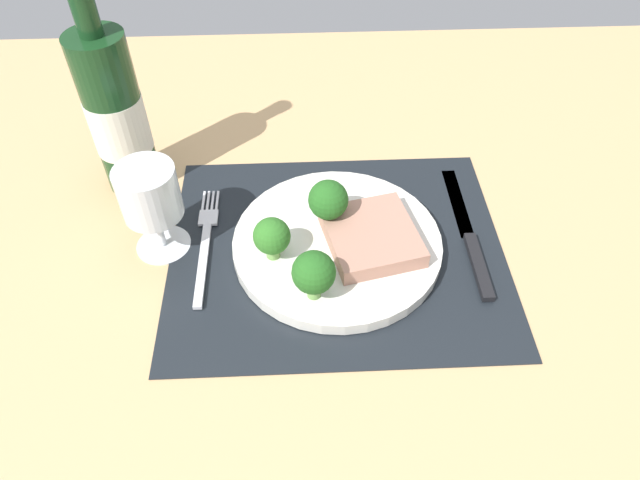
% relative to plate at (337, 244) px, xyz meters
% --- Properties ---
extents(ground_plane, '(1.40, 1.10, 0.03)m').
position_rel_plate_xyz_m(ground_plane, '(0.00, 0.00, -0.03)').
color(ground_plane, tan).
extents(placemat, '(0.41, 0.34, 0.00)m').
position_rel_plate_xyz_m(placemat, '(0.00, 0.00, -0.01)').
color(placemat, black).
rests_on(placemat, ground_plane).
extents(plate, '(0.25, 0.25, 0.02)m').
position_rel_plate_xyz_m(plate, '(0.00, 0.00, 0.00)').
color(plate, silver).
rests_on(plate, placemat).
extents(steak, '(0.12, 0.13, 0.02)m').
position_rel_plate_xyz_m(steak, '(0.04, -0.01, 0.02)').
color(steak, tan).
rests_on(steak, plate).
extents(broccoli_center, '(0.05, 0.05, 0.07)m').
position_rel_plate_xyz_m(broccoli_center, '(-0.01, 0.02, 0.05)').
color(broccoli_center, '#5B8942').
rests_on(broccoli_center, plate).
extents(broccoli_front_edge, '(0.05, 0.05, 0.06)m').
position_rel_plate_xyz_m(broccoli_front_edge, '(-0.03, -0.08, 0.05)').
color(broccoli_front_edge, '#6B994C').
rests_on(broccoli_front_edge, plate).
extents(broccoli_back_left, '(0.04, 0.04, 0.05)m').
position_rel_plate_xyz_m(broccoli_back_left, '(-0.08, -0.02, 0.04)').
color(broccoli_back_left, '#6B994C').
rests_on(broccoli_back_left, plate).
extents(fork, '(0.02, 0.19, 0.01)m').
position_rel_plate_xyz_m(fork, '(-0.16, 0.01, -0.01)').
color(fork, silver).
rests_on(fork, placemat).
extents(knife, '(0.02, 0.23, 0.01)m').
position_rel_plate_xyz_m(knife, '(0.16, 0.01, -0.00)').
color(knife, black).
rests_on(knife, placemat).
extents(wine_bottle, '(0.07, 0.07, 0.30)m').
position_rel_plate_xyz_m(wine_bottle, '(-0.27, 0.14, 0.10)').
color(wine_bottle, '#143819').
rests_on(wine_bottle, ground_plane).
extents(wine_glass, '(0.07, 0.07, 0.12)m').
position_rel_plate_xyz_m(wine_glass, '(-0.21, 0.02, 0.07)').
color(wine_glass, silver).
rests_on(wine_glass, ground_plane).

